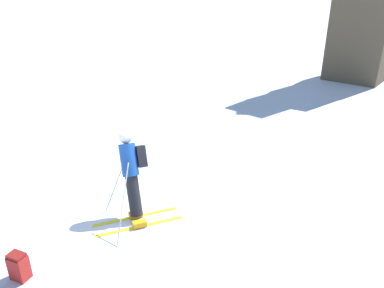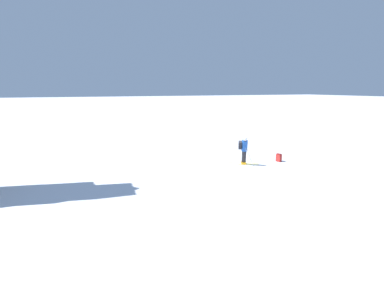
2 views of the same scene
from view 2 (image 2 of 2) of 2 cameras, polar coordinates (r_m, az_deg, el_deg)
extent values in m
plane|color=white|center=(18.28, 10.03, -3.84)|extent=(300.00, 300.00, 0.00)
cube|color=yellow|center=(18.23, 9.81, -3.86)|extent=(0.97, 1.60, 0.01)
cube|color=yellow|center=(18.57, 9.76, -3.58)|extent=(0.97, 1.60, 0.01)
cube|color=orange|center=(18.21, 9.82, -3.66)|extent=(0.26, 0.31, 0.12)
cube|color=orange|center=(18.56, 9.77, -3.38)|extent=(0.26, 0.31, 0.12)
cylinder|color=black|center=(18.09, 9.87, -2.31)|extent=(0.60, 0.50, 0.88)
cylinder|color=#194799|center=(17.68, 9.98, -0.31)|extent=(0.65, 0.57, 0.74)
sphere|color=tan|center=(17.44, 10.05, 0.94)|extent=(0.39, 0.36, 0.31)
sphere|color=silver|center=(17.43, 10.06, 1.02)|extent=(0.44, 0.41, 0.35)
cube|color=black|center=(17.65, 9.15, -0.20)|extent=(0.45, 0.37, 0.51)
cylinder|color=#B7B7BC|center=(17.66, 10.92, -2.54)|extent=(0.25, 0.48, 1.11)
cylinder|color=#B7B7BC|center=(18.46, 10.75, -1.71)|extent=(0.55, 0.90, 1.28)
cube|color=#AD231E|center=(19.40, 16.20, -2.60)|extent=(0.35, 0.29, 0.44)
cube|color=maroon|center=(19.34, 16.24, -1.88)|extent=(0.31, 0.26, 0.06)
camera|label=1|loc=(24.28, 12.42, 10.67)|focal=35.00mm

